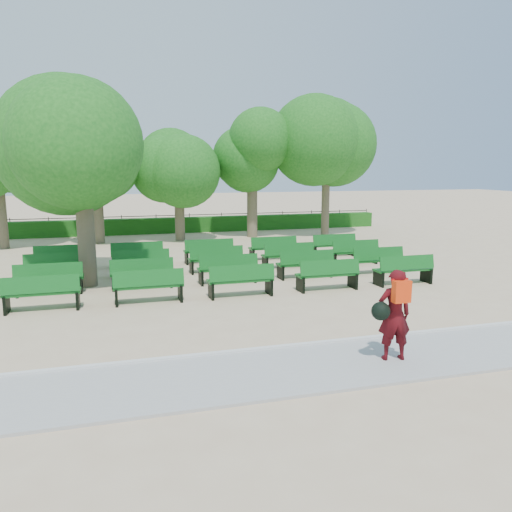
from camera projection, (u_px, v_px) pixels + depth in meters
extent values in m
plane|color=tan|center=(225.00, 285.00, 16.63)|extent=(120.00, 120.00, 0.00)
cube|color=#A6A5A1|center=(308.00, 368.00, 9.62)|extent=(30.00, 2.20, 0.06)
cube|color=silver|center=(288.00, 347.00, 10.71)|extent=(30.00, 0.12, 0.10)
cube|color=#1C5C17|center=(174.00, 225.00, 29.80)|extent=(26.00, 0.70, 0.90)
cube|color=#105D1B|center=(222.00, 263.00, 17.72)|extent=(2.02, 0.71, 0.07)
cube|color=#105D1B|center=(223.00, 257.00, 17.45)|extent=(1.99, 0.31, 0.46)
cylinder|color=brown|center=(86.00, 239.00, 16.19)|extent=(0.56, 0.56, 3.13)
ellipsoid|color=#226C1D|center=(81.00, 153.00, 15.70)|extent=(4.30, 4.30, 3.87)
imported|color=#460A0E|center=(394.00, 315.00, 9.85)|extent=(0.73, 0.54, 1.84)
cube|color=#F9370D|center=(401.00, 292.00, 9.56)|extent=(0.34, 0.17, 0.43)
sphere|color=black|center=(381.00, 311.00, 9.68)|extent=(0.37, 0.37, 0.37)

